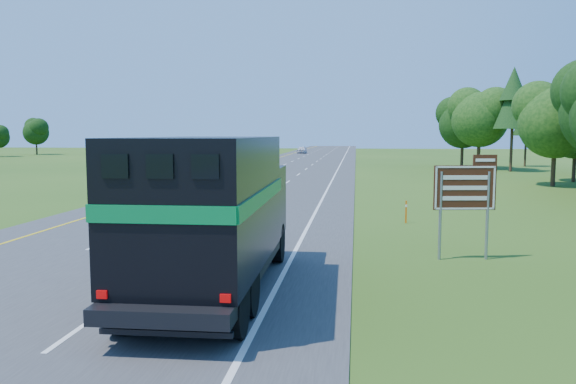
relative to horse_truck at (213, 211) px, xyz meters
name	(u,v)px	position (x,y,z in m)	size (l,w,h in m)	color
road	(284,172)	(-3.98, 45.17, -2.16)	(15.00, 260.00, 0.04)	#38383A
lane_markings	(284,172)	(-3.98, 45.17, -2.13)	(11.15, 260.00, 0.01)	yellow
horse_truck	(213,211)	(0.00, 0.00, 0.00)	(3.01, 9.09, 4.00)	black
white_suv	(262,162)	(-7.03, 49.05, -1.25)	(2.94, 6.37, 1.77)	white
far_car	(302,150)	(-7.65, 102.95, -1.40)	(1.74, 4.33, 1.48)	silver
exit_sign	(466,192)	(7.16, 4.91, 0.06)	(2.02, 0.35, 3.45)	gray
delineator	(406,211)	(5.92, 12.37, -1.62)	(0.09, 0.05, 1.05)	#E65B0C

